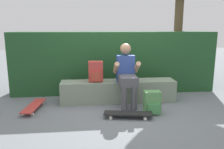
# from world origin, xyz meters

# --- Properties ---
(ground_plane) EXTENTS (24.00, 24.00, 0.00)m
(ground_plane) POSITION_xyz_m (0.00, 0.00, 0.00)
(ground_plane) COLOR slate
(bench_main) EXTENTS (2.29, 0.42, 0.43)m
(bench_main) POSITION_xyz_m (0.00, 0.39, 0.21)
(bench_main) COLOR gray
(bench_main) RESTS_ON ground
(person_skater) EXTENTS (0.49, 0.62, 1.18)m
(person_skater) POSITION_xyz_m (0.13, 0.19, 0.63)
(person_skater) COLOR #2D4793
(person_skater) RESTS_ON ground
(skateboard_near_person) EXTENTS (0.82, 0.34, 0.09)m
(skateboard_near_person) POSITION_xyz_m (0.04, -0.50, 0.07)
(skateboard_near_person) COLOR black
(skateboard_near_person) RESTS_ON ground
(skateboard_beside_bench) EXTENTS (0.30, 0.82, 0.09)m
(skateboard_beside_bench) POSITION_xyz_m (-1.60, 0.06, 0.07)
(skateboard_beside_bench) COLOR #BC3833
(skateboard_beside_bench) RESTS_ON ground
(backpack_on_bench) EXTENTS (0.28, 0.23, 0.40)m
(backpack_on_bench) POSITION_xyz_m (-0.45, 0.38, 0.62)
(backpack_on_bench) COLOR #B23833
(backpack_on_bench) RESTS_ON bench_main
(backpack_on_ground) EXTENTS (0.28, 0.23, 0.40)m
(backpack_on_ground) POSITION_xyz_m (0.49, -0.34, 0.19)
(backpack_on_ground) COLOR #51894C
(backpack_on_ground) RESTS_ON ground
(hedge_row) EXTENTS (4.58, 0.78, 1.38)m
(hedge_row) POSITION_xyz_m (0.01, 1.26, 0.69)
(hedge_row) COLOR #1D4422
(hedge_row) RESTS_ON ground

